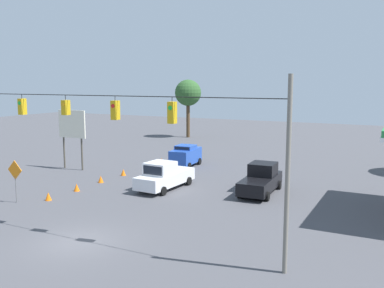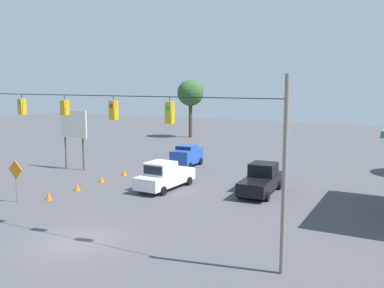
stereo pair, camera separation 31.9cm
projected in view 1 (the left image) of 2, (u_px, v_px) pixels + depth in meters
ground_plane at (77, 242)px, 21.42m from camera, size 140.00×140.00×0.00m
overhead_signal_span at (92, 137)px, 21.77m from camera, size 20.57×0.38×8.28m
pickup_truck_white_withflow_mid at (164, 176)px, 31.98m from camera, size 2.42×5.58×2.12m
pickup_truck_black_oncoming_far at (261, 180)px, 30.82m from camera, size 2.38×5.54×2.12m
sedan_blue_withflow_far at (186, 155)px, 40.59m from camera, size 2.25×4.07×2.03m
traffic_cone_nearest at (48, 196)px, 28.94m from camera, size 0.44×0.44×0.56m
traffic_cone_second at (77, 187)px, 31.40m from camera, size 0.44×0.44×0.56m
traffic_cone_third at (101, 179)px, 34.09m from camera, size 0.44×0.44×0.56m
traffic_cone_fourth at (123, 172)px, 36.66m from camera, size 0.44×0.44×0.56m
traffic_cone_fifth at (146, 166)px, 39.46m from camera, size 0.44×0.44×0.56m
traffic_cone_farthest at (162, 161)px, 41.99m from camera, size 0.44×0.44×0.56m
roadside_billboard at (72, 128)px, 38.91m from camera, size 3.05×0.16×5.44m
work_zone_sign at (15, 173)px, 28.19m from camera, size 1.27×0.06×2.84m
tree_horizon_left at (188, 93)px, 61.36m from camera, size 3.77×3.77×8.33m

